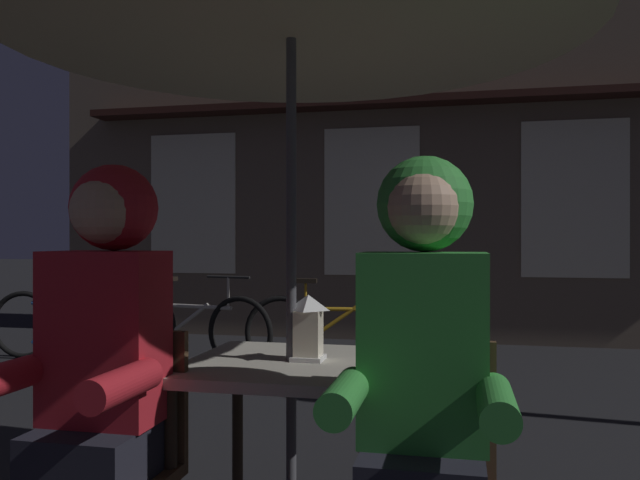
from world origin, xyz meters
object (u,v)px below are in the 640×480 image
object	(u,v)px
bicycle_nearest	(73,324)
person_right_hooded	(423,358)
bicycle_second	(192,328)
lantern	(308,326)
chair_left	(111,457)
person_left_hooded	(101,345)
cafe_table	(291,389)
bicycle_third	(337,331)

from	to	relation	value
bicycle_nearest	person_right_hooded	bearing A→B (deg)	-46.52
person_right_hooded	bicycle_second	world-z (taller)	person_right_hooded
lantern	chair_left	distance (m)	0.76
person_left_hooded	cafe_table	bearing A→B (deg)	41.57
person_right_hooded	bicycle_nearest	xyz separation A→B (m)	(-3.55, 3.74, -0.50)
bicycle_nearest	bicycle_third	distance (m)	2.59
lantern	person_right_hooded	size ratio (longest dim) A/B	0.17
lantern	bicycle_nearest	distance (m)	4.57
cafe_table	person_left_hooded	size ratio (longest dim) A/B	0.53
bicycle_third	bicycle_second	bearing A→B (deg)	-177.91
chair_left	person_left_hooded	size ratio (longest dim) A/B	0.62
bicycle_nearest	bicycle_second	bearing A→B (deg)	-0.20
person_left_hooded	bicycle_second	bearing A→B (deg)	109.90
lantern	cafe_table	bearing A→B (deg)	-161.98
chair_left	person_left_hooded	xyz separation A→B (m)	(-0.00, -0.06, 0.36)
cafe_table	bicycle_nearest	bearing A→B (deg)	132.77
bicycle_third	cafe_table	bearing A→B (deg)	-81.95
person_left_hooded	bicycle_second	distance (m)	4.01
cafe_table	person_left_hooded	bearing A→B (deg)	-138.43
person_right_hooded	bicycle_nearest	distance (m)	5.18
bicycle_third	person_right_hooded	bearing A→B (deg)	-75.84
person_left_hooded	bicycle_third	world-z (taller)	person_left_hooded
chair_left	bicycle_nearest	distance (m)	4.51
lantern	bicycle_second	bearing A→B (deg)	119.85
person_right_hooded	bicycle_third	bearing A→B (deg)	104.16
person_right_hooded	bicycle_third	distance (m)	3.94
lantern	person_right_hooded	distance (m)	0.61
chair_left	person_right_hooded	world-z (taller)	person_right_hooded
person_left_hooded	person_right_hooded	world-z (taller)	same
bicycle_nearest	cafe_table	bearing A→B (deg)	-47.23
lantern	chair_left	world-z (taller)	lantern
chair_left	bicycle_second	xyz separation A→B (m)	(-1.35, 3.68, -0.14)
person_left_hooded	lantern	bearing A→B (deg)	39.61
chair_left	bicycle_second	size ratio (longest dim) A/B	0.52
bicycle_third	person_left_hooded	bearing A→B (deg)	-90.06
chair_left	bicycle_nearest	xyz separation A→B (m)	(-2.59, 3.69, -0.14)
chair_left	person_right_hooded	size ratio (longest dim) A/B	0.62
lantern	person_left_hooded	xyz separation A→B (m)	(-0.54, -0.44, -0.01)
bicycle_nearest	person_left_hooded	bearing A→B (deg)	-55.33
chair_left	bicycle_third	world-z (taller)	chair_left
person_left_hooded	bicycle_nearest	bearing A→B (deg)	124.67
person_left_hooded	bicycle_nearest	xyz separation A→B (m)	(-2.59, 3.74, -0.50)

